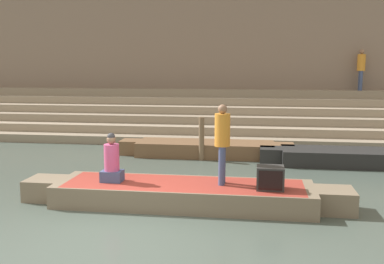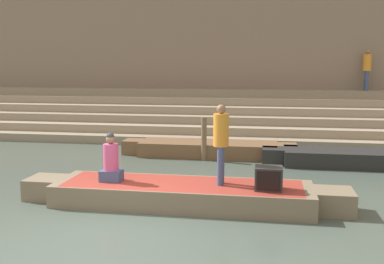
{
  "view_description": "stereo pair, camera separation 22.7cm",
  "coord_description": "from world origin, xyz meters",
  "px_view_note": "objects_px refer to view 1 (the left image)",
  "views": [
    {
      "loc": [
        2.59,
        -7.25,
        2.87
      ],
      "look_at": [
        1.1,
        2.84,
        1.35
      ],
      "focal_mm": 42.0,
      "sensor_mm": 36.0,
      "label": 1
    },
    {
      "loc": [
        2.81,
        -7.22,
        2.87
      ],
      "look_at": [
        1.1,
        2.84,
        1.35
      ],
      "focal_mm": 42.0,
      "sensor_mm": 36.0,
      "label": 2
    }
  ],
  "objects_px": {
    "rowboat_main": "(184,193)",
    "moored_boat_distant": "(205,148)",
    "moored_boat_shore": "(362,157)",
    "person_on_steps": "(361,67)",
    "mooring_post": "(202,139)",
    "person_standing": "(222,138)",
    "person_rowing": "(112,162)",
    "tv_set": "(270,178)"
  },
  "relations": [
    {
      "from": "person_rowing",
      "to": "moored_boat_distant",
      "type": "height_order",
      "value": "person_rowing"
    },
    {
      "from": "person_rowing",
      "to": "tv_set",
      "type": "bearing_deg",
      "value": 13.79
    },
    {
      "from": "moored_boat_shore",
      "to": "mooring_post",
      "type": "relative_size",
      "value": 4.38
    },
    {
      "from": "tv_set",
      "to": "moored_boat_distant",
      "type": "distance_m",
      "value": 5.63
    },
    {
      "from": "tv_set",
      "to": "person_on_steps",
      "type": "height_order",
      "value": "person_on_steps"
    },
    {
      "from": "rowboat_main",
      "to": "mooring_post",
      "type": "xyz_separation_m",
      "value": [
        -0.18,
        4.44,
        0.42
      ]
    },
    {
      "from": "rowboat_main",
      "to": "moored_boat_distant",
      "type": "bearing_deg",
      "value": 89.71
    },
    {
      "from": "person_standing",
      "to": "person_rowing",
      "type": "xyz_separation_m",
      "value": [
        -2.3,
        -0.12,
        -0.53
      ]
    },
    {
      "from": "moored_boat_shore",
      "to": "moored_boat_distant",
      "type": "relative_size",
      "value": 1.05
    },
    {
      "from": "moored_boat_distant",
      "to": "rowboat_main",
      "type": "bearing_deg",
      "value": -88.78
    },
    {
      "from": "rowboat_main",
      "to": "tv_set",
      "type": "distance_m",
      "value": 1.82
    },
    {
      "from": "moored_boat_shore",
      "to": "mooring_post",
      "type": "bearing_deg",
      "value": -179.11
    },
    {
      "from": "rowboat_main",
      "to": "person_on_steps",
      "type": "distance_m",
      "value": 12.08
    },
    {
      "from": "person_rowing",
      "to": "moored_boat_shore",
      "type": "distance_m",
      "value": 7.48
    },
    {
      "from": "tv_set",
      "to": "person_on_steps",
      "type": "relative_size",
      "value": 0.32
    },
    {
      "from": "rowboat_main",
      "to": "moored_boat_distant",
      "type": "relative_size",
      "value": 1.23
    },
    {
      "from": "moored_boat_distant",
      "to": "tv_set",
      "type": "bearing_deg",
      "value": -70.59
    },
    {
      "from": "rowboat_main",
      "to": "person_standing",
      "type": "distance_m",
      "value": 1.4
    },
    {
      "from": "moored_boat_shore",
      "to": "mooring_post",
      "type": "height_order",
      "value": "mooring_post"
    },
    {
      "from": "mooring_post",
      "to": "moored_boat_shore",
      "type": "bearing_deg",
      "value": -0.88
    },
    {
      "from": "person_standing",
      "to": "person_on_steps",
      "type": "height_order",
      "value": "person_on_steps"
    },
    {
      "from": "moored_boat_shore",
      "to": "person_on_steps",
      "type": "xyz_separation_m",
      "value": [
        1.14,
        6.0,
        2.57
      ]
    },
    {
      "from": "moored_boat_shore",
      "to": "mooring_post",
      "type": "xyz_separation_m",
      "value": [
        -4.67,
        0.07,
        0.42
      ]
    },
    {
      "from": "person_standing",
      "to": "person_rowing",
      "type": "bearing_deg",
      "value": -161.16
    },
    {
      "from": "tv_set",
      "to": "moored_boat_distant",
      "type": "relative_size",
      "value": 0.1
    },
    {
      "from": "person_standing",
      "to": "moored_boat_distant",
      "type": "distance_m",
      "value": 5.25
    },
    {
      "from": "rowboat_main",
      "to": "moored_boat_distant",
      "type": "distance_m",
      "value": 5.11
    },
    {
      "from": "person_standing",
      "to": "person_rowing",
      "type": "distance_m",
      "value": 2.37
    },
    {
      "from": "tv_set",
      "to": "mooring_post",
      "type": "xyz_separation_m",
      "value": [
        -1.94,
        4.62,
        -0.02
      ]
    },
    {
      "from": "moored_boat_shore",
      "to": "moored_boat_distant",
      "type": "distance_m",
      "value": 4.69
    },
    {
      "from": "moored_boat_distant",
      "to": "person_on_steps",
      "type": "xyz_separation_m",
      "value": [
        5.76,
        5.27,
        2.57
      ]
    },
    {
      "from": "person_standing",
      "to": "person_on_steps",
      "type": "relative_size",
      "value": 0.99
    },
    {
      "from": "rowboat_main",
      "to": "moored_boat_shore",
      "type": "distance_m",
      "value": 6.26
    },
    {
      "from": "rowboat_main",
      "to": "person_rowing",
      "type": "relative_size",
      "value": 6.6
    },
    {
      "from": "person_standing",
      "to": "person_rowing",
      "type": "height_order",
      "value": "person_standing"
    },
    {
      "from": "person_standing",
      "to": "person_on_steps",
      "type": "bearing_deg",
      "value": 80.61
    },
    {
      "from": "moored_boat_distant",
      "to": "person_on_steps",
      "type": "relative_size",
      "value": 3.33
    },
    {
      "from": "tv_set",
      "to": "person_on_steps",
      "type": "bearing_deg",
      "value": 71.95
    },
    {
      "from": "person_standing",
      "to": "rowboat_main",
      "type": "bearing_deg",
      "value": -158.61
    },
    {
      "from": "person_rowing",
      "to": "tv_set",
      "type": "xyz_separation_m",
      "value": [
        3.27,
        -0.13,
        -0.19
      ]
    },
    {
      "from": "mooring_post",
      "to": "rowboat_main",
      "type": "bearing_deg",
      "value": -87.62
    },
    {
      "from": "person_rowing",
      "to": "moored_boat_shore",
      "type": "height_order",
      "value": "person_rowing"
    }
  ]
}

